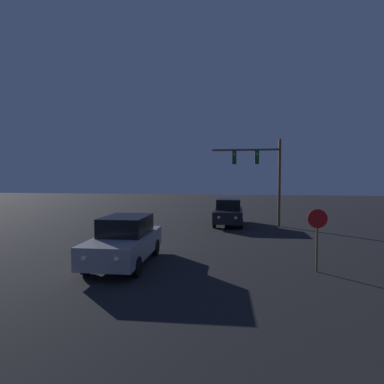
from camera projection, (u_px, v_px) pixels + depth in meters
name	position (u px, v px, depth m)	size (l,w,h in m)	color
car_near	(125.00, 240.00, 11.41)	(2.05, 4.62, 1.80)	#99999E
car_far	(228.00, 212.00, 20.81)	(1.99, 4.60, 1.80)	black
traffic_signal_mast	(262.00, 168.00, 20.12)	(4.58, 0.30, 5.87)	brown
stop_sign	(317.00, 229.00, 10.34)	(0.66, 0.07, 2.20)	brown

